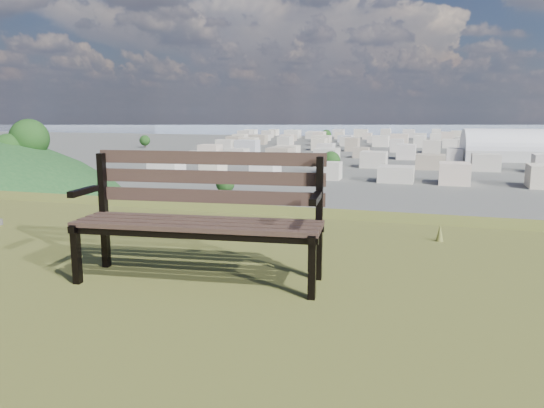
% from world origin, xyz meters
% --- Properties ---
extents(park_bench, '(2.02, 0.84, 1.02)m').
position_xyz_m(park_bench, '(0.53, 1.33, 25.58)').
color(park_bench, '#443127').
rests_on(park_bench, hilltop_mesa).
extents(arena, '(55.11, 28.28, 22.33)m').
position_xyz_m(arena, '(42.56, 305.00, 5.26)').
color(arena, '#B6B6B2').
rests_on(arena, ground).
extents(city_blocks, '(395.00, 361.00, 7.00)m').
position_xyz_m(city_blocks, '(0.00, 394.44, 3.50)').
color(city_blocks, beige).
rests_on(city_blocks, ground).
extents(city_trees, '(406.52, 387.20, 9.98)m').
position_xyz_m(city_trees, '(-26.39, 319.00, 4.83)').
color(city_trees, '#38271C').
rests_on(city_trees, ground).
extents(bay_water, '(2400.00, 700.00, 0.12)m').
position_xyz_m(bay_water, '(0.00, 900.00, 0.00)').
color(bay_water, '#8793AC').
rests_on(bay_water, ground).
extents(far_hills, '(2050.00, 340.00, 60.00)m').
position_xyz_m(far_hills, '(-60.92, 1402.93, 25.47)').
color(far_hills, '#8998AB').
rests_on(far_hills, ground).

